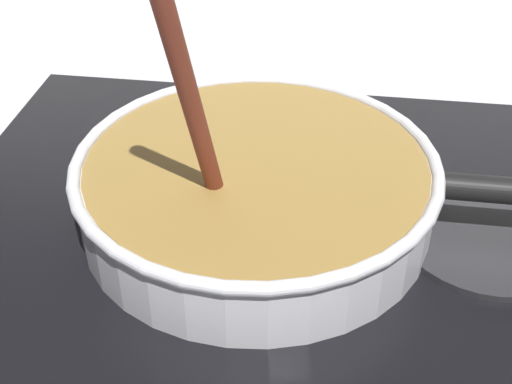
{
  "coord_description": "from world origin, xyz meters",
  "views": [
    {
      "loc": [
        0.18,
        -0.35,
        0.39
      ],
      "look_at": [
        0.12,
        0.12,
        0.04
      ],
      "focal_mm": 49.7,
      "sensor_mm": 36.0,
      "label": 1
    }
  ],
  "objects": [
    {
      "name": "spare_burner",
      "position": [
        0.31,
        0.12,
        0.01
      ],
      "size": [
        0.15,
        0.15,
        0.01
      ],
      "primitive_type": "cylinder",
      "color": "#262628",
      "rests_on": "hob_plate"
    },
    {
      "name": "hob_plate",
      "position": [
        0.12,
        0.12,
        0.01
      ],
      "size": [
        0.56,
        0.48,
        0.01
      ],
      "primitive_type": "cube",
      "color": "black",
      "rests_on": "ground"
    },
    {
      "name": "ground",
      "position": [
        0.0,
        0.0,
        -0.02
      ],
      "size": [
        2.4,
        1.6,
        0.04
      ],
      "primitive_type": "cube",
      "color": "#B7B7BC"
    },
    {
      "name": "cooking_pan",
      "position": [
        0.12,
        0.12,
        0.05
      ],
      "size": [
        0.46,
        0.31,
        0.31
      ],
      "color": "silver",
      "rests_on": "hob_plate"
    },
    {
      "name": "burner_ring",
      "position": [
        0.12,
        0.12,
        0.02
      ],
      "size": [
        0.17,
        0.17,
        0.01
      ],
      "primitive_type": "torus",
      "color": "#592D0C",
      "rests_on": "hob_plate"
    }
  ]
}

